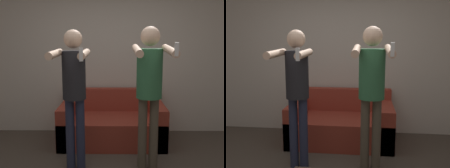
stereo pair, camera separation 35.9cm
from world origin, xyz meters
TOP-DOWN VIEW (x-y plane):
  - wall_back at (0.00, 2.09)m, footprint 6.40×0.06m
  - couch at (0.06, 1.59)m, footprint 1.60×0.94m
  - person_standing_left at (-0.39, 0.65)m, footprint 0.40×0.70m
  - person_standing_right at (0.51, 0.65)m, footprint 0.43×0.76m

SIDE VIEW (x-z plane):
  - couch at x=0.06m, z-range -0.12..0.67m
  - person_standing_left at x=-0.39m, z-range 0.21..1.95m
  - person_standing_right at x=0.51m, z-range 0.24..2.00m
  - wall_back at x=0.00m, z-range 0.00..2.70m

